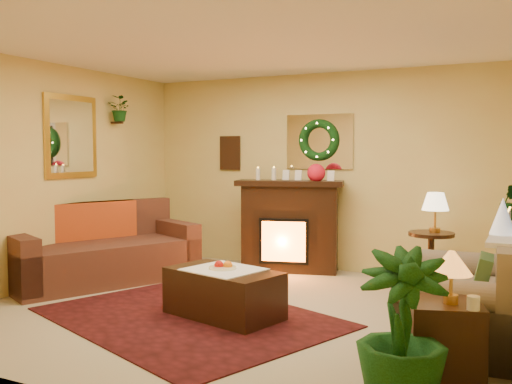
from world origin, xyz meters
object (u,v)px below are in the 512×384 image
at_px(side_table_round, 431,262).
at_px(fireplace, 290,230).
at_px(coffee_table, 224,295).
at_px(loveseat, 460,290).
at_px(sofa, 103,247).
at_px(end_table_square, 444,345).

bearing_deg(side_table_round, fireplace, 172.21).
bearing_deg(side_table_round, coffee_table, -128.58).
relative_size(fireplace, coffee_table, 1.14).
distance_m(fireplace, loveseat, 3.03).
height_order(loveseat, side_table_round, loveseat).
distance_m(loveseat, coffee_table, 2.11).
relative_size(sofa, loveseat, 1.46).
bearing_deg(coffee_table, sofa, 177.00).
height_order(loveseat, end_table_square, loveseat).
distance_m(end_table_square, coffee_table, 2.21).
relative_size(sofa, coffee_table, 2.03).
height_order(sofa, coffee_table, sofa).
distance_m(sofa, side_table_round, 3.83).
relative_size(loveseat, coffee_table, 1.39).
relative_size(sofa, fireplace, 1.78).
relative_size(loveseat, end_table_square, 2.66).
bearing_deg(sofa, end_table_square, 7.13).
relative_size(fireplace, side_table_round, 1.86).
bearing_deg(sofa, side_table_round, 45.33).
distance_m(sofa, coffee_table, 2.13).
bearing_deg(coffee_table, end_table_square, -3.86).
xyz_separation_m(side_table_round, end_table_square, (0.53, -2.66, -0.05)).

